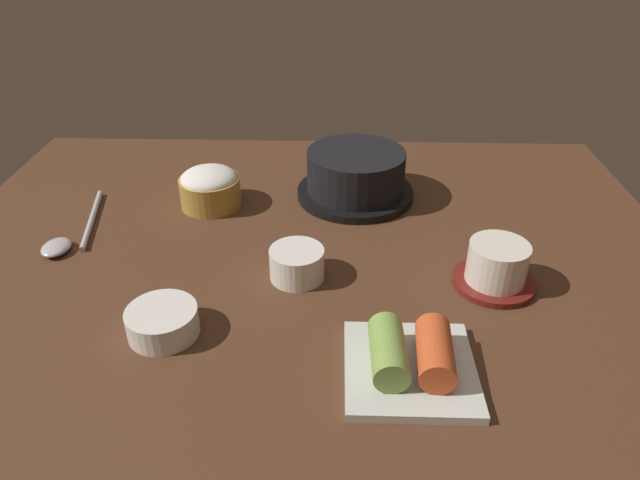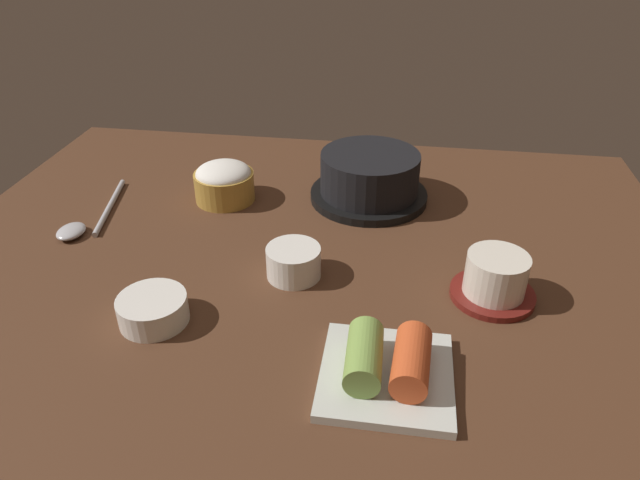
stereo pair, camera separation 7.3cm
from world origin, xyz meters
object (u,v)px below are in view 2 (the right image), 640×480
at_px(rice_bowl, 224,181).
at_px(spoon, 85,223).
at_px(tea_cup_with_saucer, 495,278).
at_px(stone_pot, 369,177).
at_px(side_bowl_near, 153,309).
at_px(kimchi_plate, 387,366).
at_px(banchan_cup_center, 294,261).

relative_size(rice_bowl, spoon, 0.49).
height_order(rice_bowl, tea_cup_with_saucer, rice_bowl).
bearing_deg(stone_pot, side_bowl_near, -123.23).
xyz_separation_m(kimchi_plate, side_bowl_near, (-0.26, 0.05, -0.00)).
relative_size(tea_cup_with_saucer, kimchi_plate, 0.76).
height_order(banchan_cup_center, kimchi_plate, kimchi_plate).
distance_m(stone_pot, kimchi_plate, 0.38).
bearing_deg(banchan_cup_center, side_bowl_near, -141.67).
bearing_deg(stone_pot, tea_cup_with_saucer, -54.16).
height_order(stone_pot, tea_cup_with_saucer, stone_pot).
xyz_separation_m(stone_pot, tea_cup_with_saucer, (0.16, -0.23, -0.01)).
xyz_separation_m(rice_bowl, tea_cup_with_saucer, (0.38, -0.19, -0.00)).
bearing_deg(spoon, kimchi_plate, -28.09).
bearing_deg(side_bowl_near, tea_cup_with_saucer, 14.85).
distance_m(rice_bowl, spoon, 0.21).
height_order(tea_cup_with_saucer, side_bowl_near, tea_cup_with_saucer).
relative_size(banchan_cup_center, side_bowl_near, 0.87).
bearing_deg(side_bowl_near, stone_pot, 56.77).
distance_m(kimchi_plate, side_bowl_near, 0.26).
bearing_deg(tea_cup_with_saucer, banchan_cup_center, 177.90).
relative_size(kimchi_plate, side_bowl_near, 1.68).
bearing_deg(side_bowl_near, kimchi_plate, -11.26).
distance_m(stone_pot, spoon, 0.42).
xyz_separation_m(rice_bowl, side_bowl_near, (0.00, -0.29, -0.01)).
height_order(rice_bowl, banchan_cup_center, rice_bowl).
distance_m(banchan_cup_center, side_bowl_near, 0.17).
bearing_deg(tea_cup_with_saucer, side_bowl_near, -165.15).
bearing_deg(tea_cup_with_saucer, kimchi_plate, -127.58).
relative_size(banchan_cup_center, spoon, 0.36).
bearing_deg(stone_pot, banchan_cup_center, -109.30).
bearing_deg(banchan_cup_center, spoon, 166.90).
height_order(stone_pot, side_bowl_near, stone_pot).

